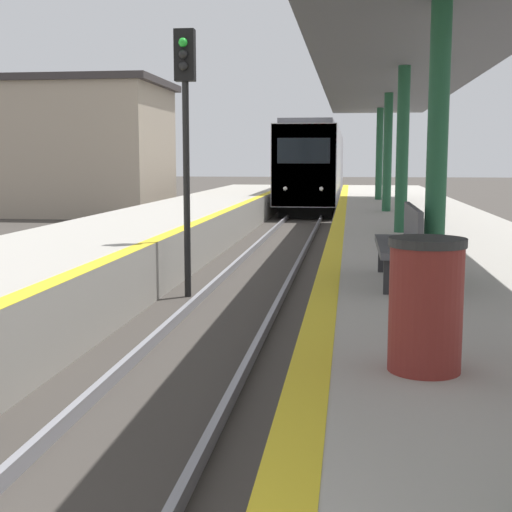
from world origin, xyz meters
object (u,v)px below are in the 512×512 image
at_px(trash_bin, 426,305).
at_px(bench, 402,242).
at_px(train, 317,166).
at_px(signal_mid, 185,113).

height_order(trash_bin, bench, trash_bin).
bearing_deg(trash_bin, train, 93.93).
xyz_separation_m(train, bench, (2.53, -31.95, -0.60)).
bearing_deg(bench, trash_bin, -91.37).
bearing_deg(trash_bin, bench, 88.63).
distance_m(signal_mid, bench, 5.68).
height_order(signal_mid, bench, signal_mid).
relative_size(signal_mid, trash_bin, 5.10).
height_order(signal_mid, trash_bin, signal_mid).
bearing_deg(bench, train, 94.54).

